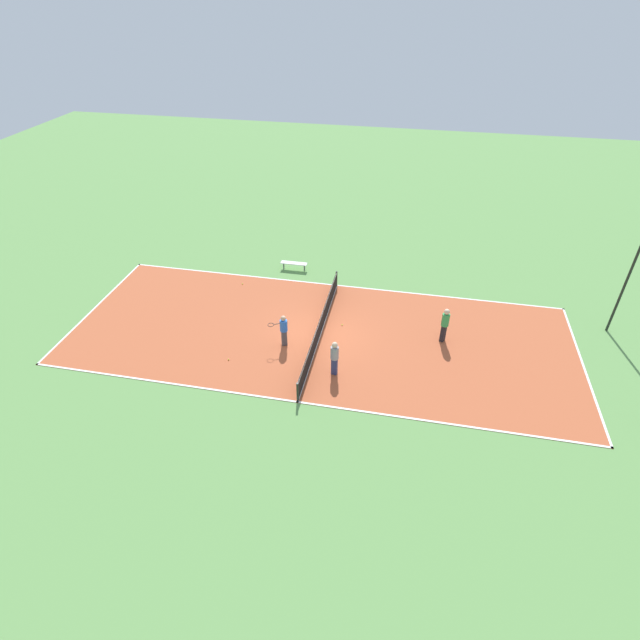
# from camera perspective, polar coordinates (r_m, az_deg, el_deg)

# --- Properties ---
(ground_plane) EXTENTS (80.00, 80.00, 0.00)m
(ground_plane) POSITION_cam_1_polar(r_m,az_deg,el_deg) (24.74, 0.00, -1.70)
(ground_plane) COLOR #60934C
(court_surface) EXTENTS (9.68, 24.67, 0.02)m
(court_surface) POSITION_cam_1_polar(r_m,az_deg,el_deg) (24.73, 0.00, -1.68)
(court_surface) COLOR #B75633
(court_surface) RESTS_ON ground_plane
(tennis_net) EXTENTS (9.48, 0.10, 0.95)m
(tennis_net) POSITION_cam_1_polar(r_m,az_deg,el_deg) (24.44, 0.00, -0.75)
(tennis_net) COLOR black
(tennis_net) RESTS_ON court_surface
(bench) EXTENTS (0.36, 1.58, 0.45)m
(bench) POSITION_cam_1_polar(r_m,az_deg,el_deg) (30.09, -3.00, 6.44)
(bench) COLOR silver
(bench) RESTS_ON ground_plane
(player_near_blue) EXTENTS (0.70, 0.98, 1.67)m
(player_near_blue) POSITION_cam_1_polar(r_m,az_deg,el_deg) (23.57, -4.19, -0.97)
(player_near_blue) COLOR #4C4C51
(player_near_blue) RESTS_ON court_surface
(player_far_green) EXTENTS (0.49, 0.49, 1.84)m
(player_far_green) POSITION_cam_1_polar(r_m,az_deg,el_deg) (24.43, 14.10, -0.31)
(player_far_green) COLOR black
(player_far_green) RESTS_ON court_surface
(player_baseline_gray) EXTENTS (0.40, 0.40, 1.75)m
(player_baseline_gray) POSITION_cam_1_polar(r_m,az_deg,el_deg) (21.83, 1.67, -4.13)
(player_baseline_gray) COLOR navy
(player_baseline_gray) RESTS_ON court_surface
(tennis_ball_left_sideline) EXTENTS (0.07, 0.07, 0.07)m
(tennis_ball_left_sideline) POSITION_cam_1_polar(r_m,az_deg,el_deg) (29.02, -8.86, 4.11)
(tennis_ball_left_sideline) COLOR #CCE033
(tennis_ball_left_sideline) RESTS_ON court_surface
(tennis_ball_far_baseline) EXTENTS (0.07, 0.07, 0.07)m
(tennis_ball_far_baseline) POSITION_cam_1_polar(r_m,az_deg,el_deg) (25.35, 2.54, -0.55)
(tennis_ball_far_baseline) COLOR #CCE033
(tennis_ball_far_baseline) RESTS_ON court_surface
(tennis_ball_right_alley) EXTENTS (0.07, 0.07, 0.07)m
(tennis_ball_right_alley) POSITION_cam_1_polar(r_m,az_deg,el_deg) (23.53, -10.41, -4.47)
(tennis_ball_right_alley) COLOR #CCE033
(tennis_ball_right_alley) RESTS_ON court_surface
(fence_post_back_left) EXTENTS (0.12, 0.12, 4.88)m
(fence_post_back_left) POSITION_cam_1_polar(r_m,az_deg,el_deg) (27.70, 31.35, 3.05)
(fence_post_back_left) COLOR black
(fence_post_back_left) RESTS_ON ground_plane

